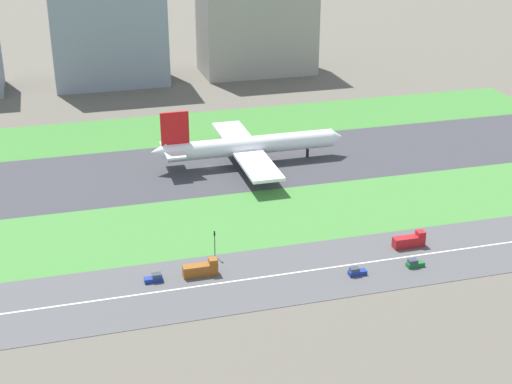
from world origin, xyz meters
name	(u,v)px	position (x,y,z in m)	size (l,w,h in m)	color
ground_plane	(209,167)	(0.00, 0.00, 0.00)	(800.00, 800.00, 0.00)	#5B564C
runway	(209,167)	(0.00, 0.00, 0.05)	(280.00, 46.00, 0.10)	#38383D
grass_median_north	(186,128)	(0.00, 41.00, 0.05)	(280.00, 36.00, 0.10)	#3D7A33
grass_median_south	(241,220)	(0.00, -41.00, 0.05)	(280.00, 36.00, 0.10)	#427F38
highway	(274,276)	(0.00, -73.00, 0.05)	(280.00, 28.00, 0.10)	#4C4C4F
highway_centerline	(274,276)	(0.00, -73.00, 0.11)	(266.00, 0.50, 0.01)	silver
airliner	(246,146)	(12.58, 0.00, 6.23)	(65.00, 56.00, 19.70)	white
truck_1	(201,269)	(-16.74, -68.00, 1.67)	(8.40, 2.50, 4.00)	brown
truck_0	(410,241)	(38.20, -68.00, 1.67)	(8.40, 2.50, 4.00)	#B2191E
car_3	(154,278)	(-28.11, -68.00, 0.92)	(4.40, 1.80, 2.00)	navy
car_1	(415,263)	(34.69, -78.00, 0.92)	(4.40, 1.80, 2.00)	#19662D
car_0	(357,272)	(19.33, -78.00, 0.92)	(4.40, 1.80, 2.00)	navy
traffic_light	(215,242)	(-11.59, -60.01, 4.29)	(0.36, 0.50, 7.20)	#4C4C51
hangar_building	(107,21)	(-20.33, 114.00, 27.54)	(49.21, 31.26, 55.09)	gray
office_tower	(257,22)	(47.94, 114.00, 23.57)	(51.89, 28.84, 47.14)	#9E998E
fuel_tank_west	(110,41)	(-16.07, 159.00, 8.94)	(24.83, 24.83, 17.88)	silver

